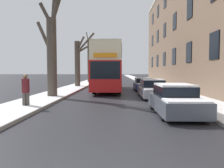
% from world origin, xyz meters
% --- Properties ---
extents(sidewalk_left, '(2.68, 130.00, 0.16)m').
position_xyz_m(sidewalk_left, '(-5.08, 53.00, 0.08)').
color(sidewalk_left, gray).
rests_on(sidewalk_left, ground).
extents(sidewalk_right, '(2.68, 130.00, 0.16)m').
position_xyz_m(sidewalk_right, '(5.08, 53.00, 0.08)').
color(sidewalk_right, gray).
rests_on(sidewalk_right, ground).
extents(terrace_facade_right, '(9.10, 40.19, 14.41)m').
position_xyz_m(terrace_facade_right, '(10.92, 21.37, 7.21)').
color(terrace_facade_right, '#7A604C').
rests_on(terrace_facade_right, ground).
extents(bare_tree_left_0, '(2.96, 3.12, 7.78)m').
position_xyz_m(bare_tree_left_0, '(-4.72, 12.62, 3.56)').
color(bare_tree_left_0, '#4C4238').
rests_on(bare_tree_left_0, ground).
extents(bare_tree_left_1, '(2.70, 2.86, 6.46)m').
position_xyz_m(bare_tree_left_1, '(-4.76, 23.78, 3.21)').
color(bare_tree_left_1, '#4C4238').
rests_on(bare_tree_left_1, ground).
extents(bare_tree_left_2, '(1.92, 2.64, 9.05)m').
position_xyz_m(bare_tree_left_2, '(-4.85, 34.61, 4.09)').
color(bare_tree_left_2, '#4C4238').
rests_on(bare_tree_left_2, ground).
extents(double_decker_bus, '(2.57, 11.63, 4.45)m').
position_xyz_m(double_decker_bus, '(-0.87, 19.17, 2.51)').
color(double_decker_bus, red).
rests_on(double_decker_bus, ground).
extents(parked_car_0, '(1.81, 4.40, 1.38)m').
position_xyz_m(parked_car_0, '(2.69, 6.71, 0.64)').
color(parked_car_0, '#474C56').
rests_on(parked_car_0, ground).
extents(parked_car_1, '(1.80, 4.51, 1.39)m').
position_xyz_m(parked_car_1, '(2.69, 13.09, 0.64)').
color(parked_car_1, '#9EA3AD').
rests_on(parked_car_1, ground).
extents(parked_car_2, '(1.71, 3.92, 1.34)m').
position_xyz_m(parked_car_2, '(2.69, 19.35, 0.62)').
color(parked_car_2, navy).
rests_on(parked_car_2, ground).
extents(pedestrian_left_sidewalk, '(0.40, 0.40, 1.82)m').
position_xyz_m(pedestrian_left_sidewalk, '(-4.82, 8.18, 1.00)').
color(pedestrian_left_sidewalk, '#4C4742').
rests_on(pedestrian_left_sidewalk, ground).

